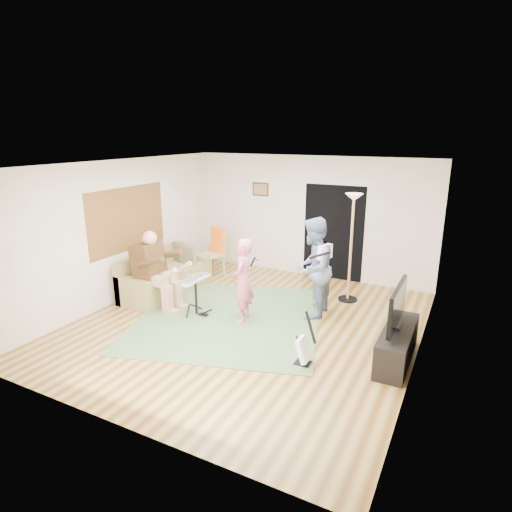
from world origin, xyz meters
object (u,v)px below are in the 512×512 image
at_px(drum_kit, 196,298).
at_px(guitar_spare, 304,350).
at_px(sofa, 162,279).
at_px(torchiere_lamp, 352,229).
at_px(singer, 243,280).
at_px(tv_cabinet, 397,345).
at_px(dining_chair, 213,258).
at_px(television, 397,305).
at_px(guitarist, 313,268).

relative_size(drum_kit, guitar_spare, 0.88).
height_order(sofa, torchiere_lamp, torchiere_lamp).
xyz_separation_m(singer, tv_cabinet, (2.64, -0.21, -0.49)).
height_order(sofa, tv_cabinet, sofa).
bearing_deg(dining_chair, singer, -26.98).
height_order(sofa, guitar_spare, sofa).
xyz_separation_m(sofa, torchiere_lamp, (3.53, 1.30, 1.16)).
bearing_deg(dining_chair, drum_kit, -46.20).
relative_size(guitar_spare, torchiere_lamp, 0.39).
bearing_deg(television, singer, 175.44).
bearing_deg(television, tv_cabinet, 0.00).
relative_size(tv_cabinet, television, 1.26).
bearing_deg(guitarist, tv_cabinet, 56.89).
relative_size(sofa, torchiere_lamp, 0.98).
xyz_separation_m(sofa, singer, (2.15, -0.46, 0.46)).
xyz_separation_m(guitar_spare, television, (1.10, 0.72, 0.61)).
relative_size(guitarist, torchiere_lamp, 0.85).
bearing_deg(sofa, guitar_spare, -20.84).
bearing_deg(television, dining_chair, 154.88).
bearing_deg(torchiere_lamp, tv_cabinet, -57.39).
bearing_deg(guitar_spare, tv_cabinet, 32.06).
distance_m(drum_kit, guitar_spare, 2.47).
distance_m(torchiere_lamp, dining_chair, 3.37).
bearing_deg(singer, tv_cabinet, 71.35).
distance_m(singer, guitar_spare, 1.83).
height_order(drum_kit, dining_chair, dining_chair).
height_order(sofa, drum_kit, sofa).
xyz_separation_m(guitarist, guitar_spare, (0.49, -1.65, -0.66)).
bearing_deg(drum_kit, television, -0.33).
xyz_separation_m(sofa, drum_kit, (1.29, -0.65, 0.04)).
bearing_deg(torchiere_lamp, sofa, -159.88).
xyz_separation_m(torchiere_lamp, tv_cabinet, (1.26, -1.96, -1.19)).
distance_m(drum_kit, torchiere_lamp, 3.17).
bearing_deg(television, drum_kit, 179.67).
relative_size(torchiere_lamp, television, 1.89).
height_order(guitarist, tv_cabinet, guitarist).
height_order(drum_kit, guitar_spare, guitar_spare).
bearing_deg(tv_cabinet, guitar_spare, -147.94).
xyz_separation_m(guitarist, tv_cabinet, (1.64, -0.93, -0.65)).
height_order(sofa, singer, singer).
height_order(guitarist, torchiere_lamp, torchiere_lamp).
bearing_deg(tv_cabinet, guitarist, 150.37).
xyz_separation_m(singer, torchiere_lamp, (1.39, 1.76, 0.70)).
distance_m(drum_kit, television, 3.49).
distance_m(sofa, tv_cabinet, 4.84).
height_order(singer, television, singer).
distance_m(guitarist, tv_cabinet, 1.99).
relative_size(guitar_spare, tv_cabinet, 0.59).
height_order(drum_kit, torchiere_lamp, torchiere_lamp).
relative_size(drum_kit, dining_chair, 0.66).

